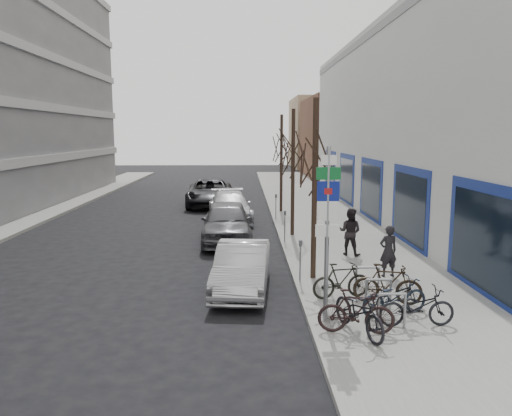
{
  "coord_description": "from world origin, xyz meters",
  "views": [
    {
      "loc": [
        0.5,
        -11.09,
        4.49
      ],
      "look_at": [
        0.92,
        5.46,
        2.0
      ],
      "focal_mm": 35.0,
      "sensor_mm": 36.0,
      "label": 1
    }
  ],
  "objects": [
    {
      "name": "tree_far",
      "position": [
        2.6,
        16.5,
        4.1
      ],
      "size": [
        1.8,
        1.8,
        5.5
      ],
      "color": "black",
      "rests_on": "ground"
    },
    {
      "name": "bike_mid_curb",
      "position": [
        4.11,
        0.32,
        0.68
      ],
      "size": [
        1.83,
        1.01,
        1.07
      ],
      "primitive_type": "imported",
      "rotation": [
        0.0,
        0.0,
        1.87
      ],
      "color": "black",
      "rests_on": "sidewalk_east"
    },
    {
      "name": "bike_near_left",
      "position": [
        3.01,
        -0.77,
        0.73
      ],
      "size": [
        1.18,
        1.98,
        1.16
      ],
      "primitive_type": "imported",
      "rotation": [
        0.0,
        0.0,
        0.34
      ],
      "color": "black",
      "rests_on": "sidewalk_east"
    },
    {
      "name": "tree_mid",
      "position": [
        2.6,
        10.0,
        4.1
      ],
      "size": [
        1.8,
        1.8,
        5.5
      ],
      "color": "black",
      "rests_on": "ground"
    },
    {
      "name": "sidewalk_east",
      "position": [
        4.5,
        10.0,
        0.07
      ],
      "size": [
        5.0,
        70.0,
        0.15
      ],
      "primitive_type": "cube",
      "color": "slate",
      "rests_on": "ground"
    },
    {
      "name": "tree_near",
      "position": [
        2.6,
        3.5,
        4.1
      ],
      "size": [
        1.8,
        1.8,
        5.5
      ],
      "color": "black",
      "rests_on": "ground"
    },
    {
      "name": "bike_rack",
      "position": [
        3.8,
        0.6,
        0.66
      ],
      "size": [
        0.66,
        2.26,
        0.83
      ],
      "color": "gray",
      "rests_on": "sidewalk_east"
    },
    {
      "name": "bike_far_curb",
      "position": [
        4.4,
        -0.38,
        0.68
      ],
      "size": [
        1.75,
        0.58,
        1.06
      ],
      "primitive_type": "imported",
      "rotation": [
        0.0,
        0.0,
        1.6
      ],
      "color": "black",
      "rests_on": "sidewalk_east"
    },
    {
      "name": "pedestrian_near",
      "position": [
        4.9,
        3.58,
        0.94
      ],
      "size": [
        0.65,
        0.49,
        1.59
      ],
      "primitive_type": "imported",
      "rotation": [
        0.0,
        0.0,
        3.36
      ],
      "color": "black",
      "rests_on": "sidewalk_east"
    },
    {
      "name": "highway_sign_pole",
      "position": [
        2.4,
        -0.01,
        2.46
      ],
      "size": [
        0.55,
        0.1,
        4.2
      ],
      "color": "gray",
      "rests_on": "ground"
    },
    {
      "name": "parked_car_front",
      "position": [
        0.45,
        2.76,
        0.68
      ],
      "size": [
        1.78,
        4.25,
        1.37
      ],
      "primitive_type": "imported",
      "rotation": [
        0.0,
        0.0,
        -0.08
      ],
      "color": "#A7A7AC",
      "rests_on": "ground"
    },
    {
      "name": "meter_back",
      "position": [
        2.15,
        14.0,
        0.92
      ],
      "size": [
        0.1,
        0.08,
        1.27
      ],
      "color": "gray",
      "rests_on": "sidewalk_east"
    },
    {
      "name": "lane_car",
      "position": [
        -1.6,
        19.74,
        0.83
      ],
      "size": [
        3.0,
        6.1,
        1.66
      ],
      "primitive_type": "imported",
      "rotation": [
        0.0,
        0.0,
        0.04
      ],
      "color": "black",
      "rests_on": "ground"
    },
    {
      "name": "tan_building_far",
      "position": [
        13.5,
        55.0,
        4.5
      ],
      "size": [
        13.0,
        12.0,
        9.0
      ],
      "primitive_type": "cube",
      "color": "#937A5B",
      "rests_on": "ground"
    },
    {
      "name": "bike_mid_inner",
      "position": [
        3.08,
        1.59,
        0.64
      ],
      "size": [
        1.68,
        0.8,
        0.98
      ],
      "primitive_type": "imported",
      "rotation": [
        0.0,
        0.0,
        1.77
      ],
      "color": "black",
      "rests_on": "sidewalk_east"
    },
    {
      "name": "brick_building_far",
      "position": [
        13.0,
        40.0,
        4.0
      ],
      "size": [
        12.0,
        14.0,
        8.0
      ],
      "primitive_type": "cube",
      "color": "brown",
      "rests_on": "ground"
    },
    {
      "name": "pedestrian_far",
      "position": [
        4.31,
        6.33,
        1.01
      ],
      "size": [
        0.76,
        0.69,
        1.71
      ],
      "primitive_type": "imported",
      "rotation": [
        0.0,
        0.0,
        2.62
      ],
      "color": "black",
      "rests_on": "sidewalk_east"
    },
    {
      "name": "meter_mid",
      "position": [
        2.15,
        8.5,
        0.92
      ],
      "size": [
        0.1,
        0.08,
        1.27
      ],
      "color": "gray",
      "rests_on": "sidewalk_east"
    },
    {
      "name": "meter_front",
      "position": [
        2.15,
        3.0,
        0.92
      ],
      "size": [
        0.1,
        0.08,
        1.27
      ],
      "color": "gray",
      "rests_on": "sidewalk_east"
    },
    {
      "name": "parked_car_mid",
      "position": [
        -0.2,
        9.23,
        0.85
      ],
      "size": [
        2.17,
        5.08,
        1.71
      ],
      "primitive_type": "imported",
      "rotation": [
        0.0,
        0.0,
        0.03
      ],
      "color": "#4B4B50",
      "rests_on": "ground"
    },
    {
      "name": "bike_near_right",
      "position": [
        2.94,
        -0.76,
        0.66
      ],
      "size": [
        1.74,
        0.75,
        1.02
      ],
      "primitive_type": "imported",
      "rotation": [
        0.0,
        0.0,
        1.42
      ],
      "color": "black",
      "rests_on": "sidewalk_east"
    },
    {
      "name": "parked_car_back",
      "position": [
        -0.2,
        14.23,
        0.75
      ],
      "size": [
        2.55,
        5.32,
        1.5
      ],
      "primitive_type": "imported",
      "rotation": [
        0.0,
        0.0,
        0.09
      ],
      "color": "#B5B5BA",
      "rests_on": "ground"
    },
    {
      "name": "ground",
      "position": [
        0.0,
        0.0,
        0.0
      ],
      "size": [
        120.0,
        120.0,
        0.0
      ],
      "primitive_type": "plane",
      "color": "black",
      "rests_on": "ground"
    },
    {
      "name": "bike_far_inner",
      "position": [
        4.18,
        1.12,
        0.68
      ],
      "size": [
        1.83,
        0.95,
        1.07
      ],
      "primitive_type": "imported",
      "rotation": [
        0.0,
        0.0,
        1.32
      ],
      "color": "black",
      "rests_on": "sidewalk_east"
    }
  ]
}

